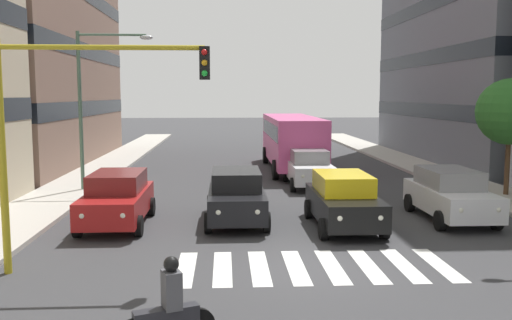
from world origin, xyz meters
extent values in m
plane|color=#38383A|center=(0.00, 0.00, 0.00)|extent=(180.00, 180.00, 0.00)
cube|color=black|center=(-14.65, -21.91, 3.24)|extent=(8.59, 19.22, 0.90)
cube|color=black|center=(-14.65, -21.91, 6.48)|extent=(8.59, 19.22, 0.90)
cube|color=black|center=(-14.65, -21.91, 9.72)|extent=(8.59, 19.22, 0.90)
cube|color=black|center=(14.65, -21.58, 3.40)|extent=(8.59, 19.87, 0.90)
cube|color=black|center=(14.65, -21.58, 6.81)|extent=(8.59, 19.87, 0.90)
cube|color=silver|center=(-3.15, 0.00, 0.00)|extent=(0.45, 2.80, 0.01)
cube|color=silver|center=(-2.25, 0.00, 0.00)|extent=(0.45, 2.80, 0.01)
cube|color=silver|center=(-1.35, 0.00, 0.00)|extent=(0.45, 2.80, 0.01)
cube|color=silver|center=(-0.45, 0.00, 0.00)|extent=(0.45, 2.80, 0.01)
cube|color=silver|center=(0.45, 0.00, 0.00)|extent=(0.45, 2.80, 0.01)
cube|color=silver|center=(1.35, 0.00, 0.00)|extent=(0.45, 2.80, 0.01)
cube|color=silver|center=(2.25, 0.00, 0.00)|extent=(0.45, 2.80, 0.01)
cube|color=silver|center=(3.15, 0.00, 0.00)|extent=(0.45, 2.80, 0.01)
cube|color=silver|center=(-5.41, -4.86, 0.72)|extent=(1.80, 4.40, 0.80)
cube|color=gray|center=(-5.41, -5.06, 1.42)|extent=(1.58, 2.46, 0.60)
cylinder|color=black|center=(-6.31, -3.41, 0.32)|extent=(0.22, 0.64, 0.64)
cylinder|color=black|center=(-4.51, -3.41, 0.32)|extent=(0.22, 0.64, 0.64)
cylinder|color=black|center=(-6.31, -6.32, 0.32)|extent=(0.22, 0.64, 0.64)
cylinder|color=black|center=(-4.51, -6.32, 0.32)|extent=(0.22, 0.64, 0.64)
sphere|color=white|center=(-5.99, -2.71, 0.80)|extent=(0.18, 0.18, 0.18)
sphere|color=white|center=(-4.84, -2.71, 0.80)|extent=(0.18, 0.18, 0.18)
cube|color=black|center=(-1.58, -3.98, 0.72)|extent=(1.80, 4.40, 0.80)
cube|color=yellow|center=(-1.58, -4.18, 1.42)|extent=(1.58, 2.46, 0.60)
cylinder|color=black|center=(-2.48, -2.53, 0.32)|extent=(0.22, 0.64, 0.64)
cylinder|color=black|center=(-0.68, -2.53, 0.32)|extent=(0.22, 0.64, 0.64)
cylinder|color=black|center=(-2.48, -5.43, 0.32)|extent=(0.22, 0.64, 0.64)
cylinder|color=black|center=(-0.68, -5.43, 0.32)|extent=(0.22, 0.64, 0.64)
sphere|color=white|center=(-2.16, -1.83, 0.80)|extent=(0.18, 0.18, 0.18)
sphere|color=white|center=(-1.01, -1.83, 0.80)|extent=(0.18, 0.18, 0.18)
cube|color=black|center=(1.81, -4.96, 0.72)|extent=(1.80, 4.40, 0.80)
cube|color=black|center=(1.81, -5.16, 1.42)|extent=(1.58, 2.46, 0.60)
cylinder|color=black|center=(0.91, -3.51, 0.32)|extent=(0.22, 0.64, 0.64)
cylinder|color=black|center=(2.71, -3.51, 0.32)|extent=(0.22, 0.64, 0.64)
cylinder|color=black|center=(0.91, -6.42, 0.32)|extent=(0.22, 0.64, 0.64)
cylinder|color=black|center=(2.71, -6.42, 0.32)|extent=(0.22, 0.64, 0.64)
sphere|color=white|center=(1.23, -2.81, 0.80)|extent=(0.18, 0.18, 0.18)
sphere|color=white|center=(2.38, -2.81, 0.80)|extent=(0.18, 0.18, 0.18)
cube|color=maroon|center=(5.67, -4.68, 0.72)|extent=(1.80, 4.40, 0.80)
cube|color=maroon|center=(5.67, -4.88, 1.42)|extent=(1.58, 2.46, 0.60)
cylinder|color=black|center=(4.77, -3.23, 0.32)|extent=(0.22, 0.64, 0.64)
cylinder|color=black|center=(6.57, -3.23, 0.32)|extent=(0.22, 0.64, 0.64)
cylinder|color=black|center=(4.77, -6.14, 0.32)|extent=(0.22, 0.64, 0.64)
cylinder|color=black|center=(6.57, -6.14, 0.32)|extent=(0.22, 0.64, 0.64)
sphere|color=white|center=(5.09, -2.53, 0.80)|extent=(0.18, 0.18, 0.18)
sphere|color=white|center=(6.25, -2.53, 0.80)|extent=(0.18, 0.18, 0.18)
cube|color=silver|center=(-1.68, -12.03, 0.72)|extent=(1.80, 4.40, 0.80)
cube|color=gray|center=(-1.68, -12.23, 1.42)|extent=(1.58, 2.46, 0.60)
cylinder|color=black|center=(-2.58, -10.58, 0.32)|extent=(0.22, 0.64, 0.64)
cylinder|color=black|center=(-0.78, -10.58, 0.32)|extent=(0.22, 0.64, 0.64)
cylinder|color=black|center=(-2.58, -13.48, 0.32)|extent=(0.22, 0.64, 0.64)
cylinder|color=black|center=(-0.78, -13.48, 0.32)|extent=(0.22, 0.64, 0.64)
sphere|color=white|center=(-2.26, -9.88, 0.80)|extent=(0.18, 0.18, 0.18)
sphere|color=white|center=(-1.10, -9.88, 0.80)|extent=(0.18, 0.18, 0.18)
cube|color=#DB5193|center=(-1.58, -17.89, 1.75)|extent=(2.50, 10.50, 2.50)
cube|color=black|center=(-1.58, -17.89, 2.30)|extent=(2.52, 9.87, 0.80)
cylinder|color=black|center=(-2.83, -14.21, 0.50)|extent=(0.28, 1.00, 1.00)
cylinder|color=black|center=(-0.33, -14.21, 0.50)|extent=(0.28, 1.00, 1.00)
cylinder|color=black|center=(-2.83, -21.04, 0.50)|extent=(0.28, 1.00, 1.00)
cylinder|color=black|center=(-0.33, -21.04, 0.50)|extent=(0.28, 1.00, 1.00)
cube|color=#232328|center=(3.17, 4.28, 0.52)|extent=(1.11, 0.63, 0.36)
cube|color=#4C4C51|center=(3.07, 4.24, 1.00)|extent=(0.39, 0.44, 0.64)
sphere|color=black|center=(3.07, 4.24, 1.44)|extent=(0.26, 0.26, 0.26)
cylinder|color=#AD991E|center=(7.34, 0.08, 2.75)|extent=(0.18, 0.18, 5.50)
cylinder|color=#AD991E|center=(4.99, 0.08, 5.30)|extent=(4.71, 0.12, 0.12)
cube|color=black|center=(2.63, 0.08, 4.95)|extent=(0.24, 0.28, 0.76)
sphere|color=red|center=(2.63, 0.23, 5.19)|extent=(0.14, 0.14, 0.14)
sphere|color=orange|center=(2.63, 0.23, 4.95)|extent=(0.14, 0.14, 0.14)
sphere|color=green|center=(2.63, 0.23, 4.71)|extent=(0.14, 0.14, 0.14)
cylinder|color=#4C6B56|center=(8.34, -11.03, 3.52)|extent=(0.16, 0.16, 6.74)
cylinder|color=#4C6B56|center=(6.91, -11.03, 6.74)|extent=(2.87, 0.10, 0.10)
ellipsoid|color=#B7BCC1|center=(5.47, -11.03, 6.64)|extent=(0.56, 0.28, 0.20)
cylinder|color=#513823|center=(-9.36, -8.72, 1.44)|extent=(0.20, 0.20, 2.58)
sphere|color=#2D6B28|center=(-9.36, -8.72, 3.54)|extent=(2.69, 2.69, 2.69)
camera|label=1|loc=(2.17, 13.23, 4.22)|focal=39.08mm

